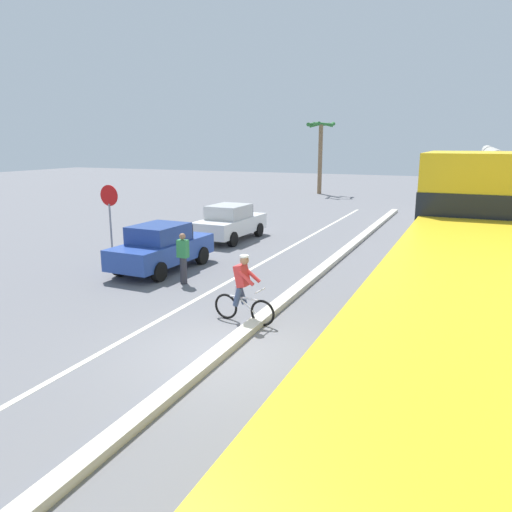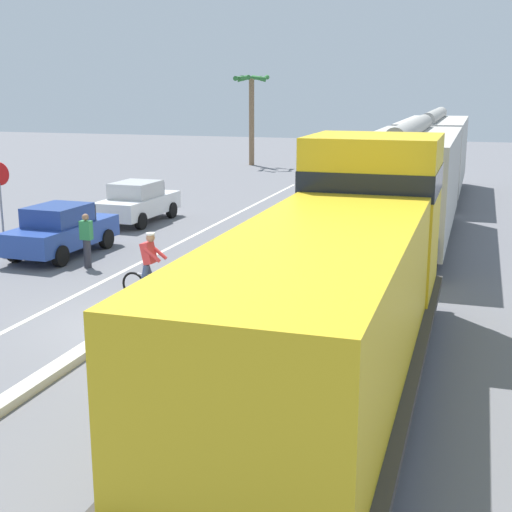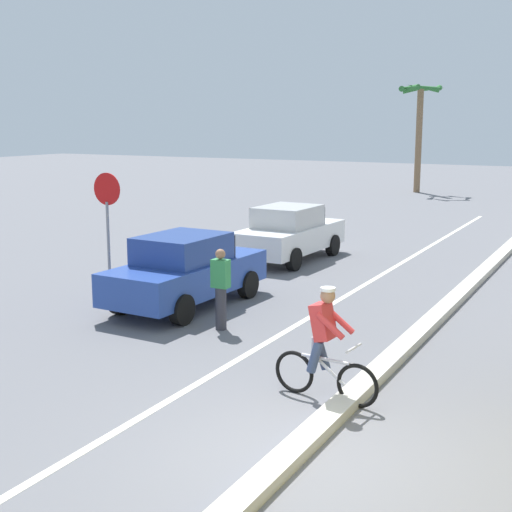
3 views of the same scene
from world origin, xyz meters
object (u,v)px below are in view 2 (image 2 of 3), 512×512
(locomotive, at_px, (341,284))
(hopper_car_lead, at_px, (410,183))
(palm_tree_near, at_px, (251,96))
(stop_sign, at_px, (0,189))
(parked_car_blue, at_px, (61,230))
(pedestrian_by_cars, at_px, (87,240))
(cyclist, at_px, (150,268))
(hopper_car_middle, at_px, (433,153))
(parked_car_white, at_px, (138,202))

(locomotive, relative_size, hopper_car_lead, 1.10)
(hopper_car_lead, height_order, palm_tree_near, palm_tree_near)
(stop_sign, bearing_deg, parked_car_blue, -3.60)
(pedestrian_by_cars, bearing_deg, cyclist, -36.74)
(hopper_car_middle, xyz_separation_m, cyclist, (-5.48, -20.24, -1.26))
(locomotive, bearing_deg, parked_car_blue, 145.41)
(hopper_car_middle, relative_size, parked_car_blue, 2.49)
(cyclist, bearing_deg, parked_car_blue, 143.33)
(parked_car_blue, relative_size, pedestrian_by_cars, 2.63)
(parked_car_white, bearing_deg, hopper_car_middle, 45.60)
(stop_sign, bearing_deg, cyclist, -27.74)
(parked_car_white, height_order, cyclist, cyclist)
(cyclist, distance_m, pedestrian_by_cars, 4.00)
(parked_car_blue, relative_size, palm_tree_near, 0.69)
(hopper_car_middle, relative_size, cyclist, 6.18)
(hopper_car_lead, height_order, pedestrian_by_cars, hopper_car_lead)
(parked_car_blue, xyz_separation_m, palm_tree_near, (-2.53, 27.62, 3.84))
(stop_sign, bearing_deg, palm_tree_near, 90.53)
(palm_tree_near, bearing_deg, stop_sign, -89.47)
(parked_car_blue, bearing_deg, palm_tree_near, 95.24)
(hopper_car_lead, bearing_deg, palm_tree_near, 119.62)
(hopper_car_lead, height_order, parked_car_white, hopper_car_lead)
(hopper_car_lead, bearing_deg, stop_sign, -158.64)
(parked_car_white, bearing_deg, locomotive, -50.86)
(parked_car_white, bearing_deg, stop_sign, -109.31)
(hopper_car_lead, distance_m, parked_car_blue, 11.54)
(hopper_car_lead, bearing_deg, parked_car_white, 175.58)
(palm_tree_near, bearing_deg, locomotive, -69.73)
(palm_tree_near, relative_size, pedestrian_by_cars, 3.80)
(hopper_car_middle, height_order, stop_sign, hopper_car_middle)
(locomotive, height_order, parked_car_white, locomotive)
(locomotive, distance_m, parked_car_blue, 12.54)
(pedestrian_by_cars, bearing_deg, hopper_car_middle, 64.07)
(locomotive, distance_m, hopper_car_middle, 23.76)
(parked_car_blue, relative_size, cyclist, 2.48)
(hopper_car_middle, distance_m, cyclist, 21.01)
(cyclist, bearing_deg, parked_car_white, 118.25)
(parked_car_blue, xyz_separation_m, stop_sign, (-2.27, 0.14, 1.21))
(cyclist, bearing_deg, pedestrian_by_cars, 143.26)
(parked_car_white, distance_m, cyclist, 10.74)
(cyclist, relative_size, stop_sign, 0.60)
(parked_car_white, height_order, stop_sign, stop_sign)
(hopper_car_middle, relative_size, palm_tree_near, 1.72)
(pedestrian_by_cars, bearing_deg, parked_car_white, 104.88)
(cyclist, bearing_deg, locomotive, -32.67)
(parked_car_blue, relative_size, parked_car_white, 1.00)
(parked_car_blue, height_order, cyclist, cyclist)
(locomotive, bearing_deg, pedestrian_by_cars, 145.78)
(hopper_car_middle, bearing_deg, cyclist, -105.13)
(palm_tree_near, bearing_deg, hopper_car_lead, -60.38)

